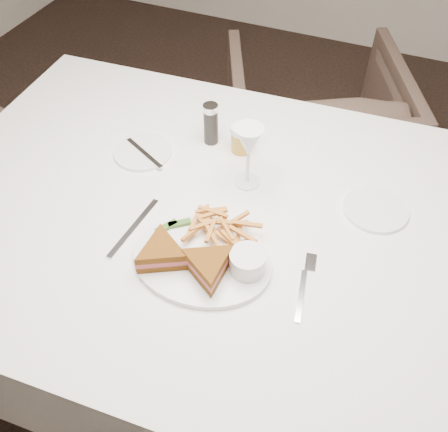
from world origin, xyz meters
The scene contains 4 objects.
ground centered at (0.00, 0.00, 0.00)m, with size 5.00×5.00×0.00m, color black.
table centered at (-0.21, 0.12, 0.38)m, with size 1.60×1.06×0.75m, color white.
chair_far centered at (-0.22, 1.07, 0.35)m, with size 0.69×0.64×0.71m, color #45342A.
table_setting centered at (-0.22, 0.07, 0.79)m, with size 0.80×0.59×0.18m.
Camera 1 is at (0.09, -0.65, 1.65)m, focal length 40.00 mm.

